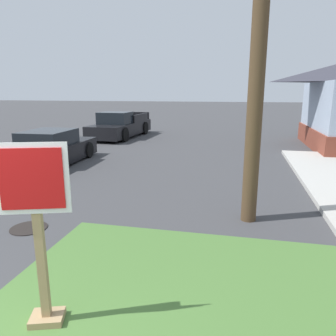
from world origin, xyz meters
TOP-DOWN VIEW (x-y plane):
  - stop_sign at (0.65, 1.30)m, footprint 0.70×0.38m
  - manhole_cover at (-1.26, 3.66)m, footprint 0.70×0.70m
  - parked_sedan_black at (-3.97, 8.91)m, footprint 1.94×4.22m
  - pickup_truck_black at (-4.02, 16.08)m, footprint 2.19×5.44m

SIDE VIEW (x-z plane):
  - manhole_cover at x=-1.26m, z-range 0.00..0.02m
  - parked_sedan_black at x=-3.97m, z-range -0.08..1.17m
  - pickup_truck_black at x=-4.02m, z-range -0.12..1.36m
  - stop_sign at x=0.65m, z-range 0.05..2.10m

